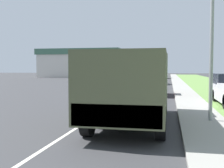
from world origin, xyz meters
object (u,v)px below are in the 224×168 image
object	(u,v)px
car_fourth_ahead	(164,75)
car_third_ahead	(141,76)
military_truck	(133,83)
car_nearest_ahead	(155,86)
car_farthest_ahead	(150,74)
car_second_ahead	(159,80)

from	to	relation	value
car_fourth_ahead	car_third_ahead	bearing A→B (deg)	-108.68
military_truck	car_third_ahead	xyz separation A→B (m)	(-3.64, 39.09, -0.81)
car_nearest_ahead	car_third_ahead	distance (m)	27.81
car_third_ahead	military_truck	bearing A→B (deg)	-84.67
military_truck	car_farthest_ahead	bearing A→B (deg)	93.28
military_truck	car_fourth_ahead	world-z (taller)	military_truck
car_fourth_ahead	car_second_ahead	bearing A→B (deg)	-90.62
military_truck	car_second_ahead	xyz separation A→B (m)	(-0.05, 27.49, -0.92)
car_second_ahead	car_farthest_ahead	xyz separation A→B (m)	(-3.49, 34.31, 0.12)
car_third_ahead	car_fourth_ahead	world-z (taller)	car_third_ahead
car_second_ahead	car_farthest_ahead	distance (m)	34.49
car_nearest_ahead	car_fourth_ahead	bearing A→B (deg)	90.14
car_third_ahead	car_nearest_ahead	bearing A→B (deg)	-81.87
military_truck	car_third_ahead	distance (m)	39.27
car_second_ahead	car_fourth_ahead	xyz separation A→B (m)	(0.25, 22.96, 0.08)
car_fourth_ahead	car_farthest_ahead	distance (m)	11.95
car_fourth_ahead	military_truck	bearing A→B (deg)	-90.22
car_third_ahead	car_farthest_ahead	bearing A→B (deg)	89.75
car_third_ahead	car_fourth_ahead	xyz separation A→B (m)	(3.84, 11.36, -0.04)
car_farthest_ahead	car_nearest_ahead	bearing A→B (deg)	-85.63
car_third_ahead	car_farthest_ahead	world-z (taller)	car_farthest_ahead
car_third_ahead	car_fourth_ahead	distance (m)	11.99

